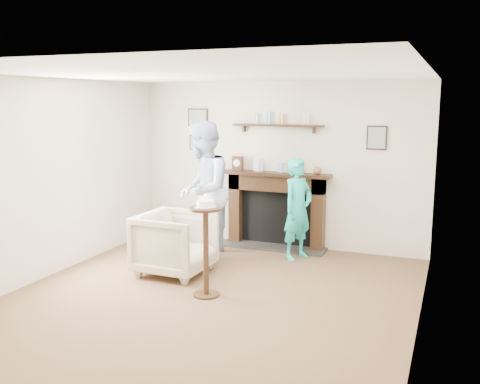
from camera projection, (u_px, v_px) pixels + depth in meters
name	position (u px, v px, depth m)	size (l,w,h in m)	color
ground	(209.00, 299.00, 6.06)	(5.00, 5.00, 0.00)	brown
room_shell	(232.00, 151.00, 6.42)	(4.54, 5.02, 2.52)	beige
armchair	(176.00, 273.00, 6.95)	(0.86, 0.89, 0.81)	#C7B294
man	(204.00, 257.00, 7.65)	(0.94, 0.74, 1.94)	#C6E1F7
woman	(297.00, 258.00, 7.62)	(0.52, 0.34, 1.44)	teal
pedestal_table	(206.00, 234.00, 6.04)	(0.37, 0.37, 1.19)	black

